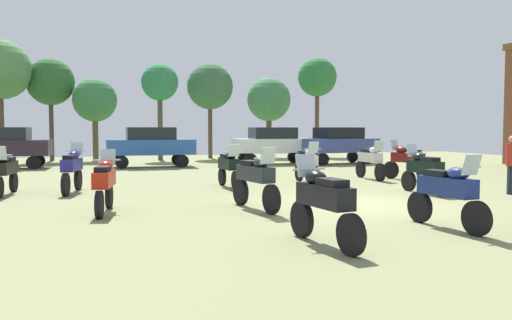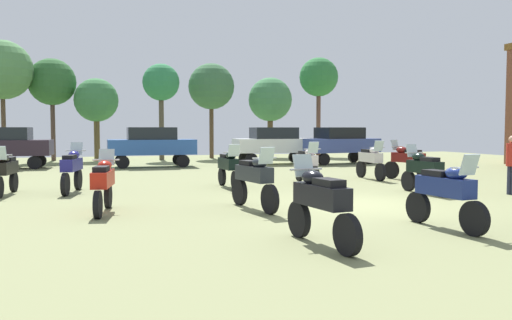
% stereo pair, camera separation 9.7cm
% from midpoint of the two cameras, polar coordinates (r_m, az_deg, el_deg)
% --- Properties ---
extents(ground_plane, '(44.00, 52.00, 0.02)m').
position_cam_midpoint_polar(ground_plane, '(13.75, 11.32, -4.77)').
color(ground_plane, '#7D8255').
extents(motorcycle_1, '(0.63, 2.15, 1.45)m').
position_cam_midpoint_polar(motorcycle_1, '(16.91, -25.30, -1.05)').
color(motorcycle_1, black).
rests_on(motorcycle_1, ground).
extents(motorcycle_3, '(0.62, 2.20, 1.49)m').
position_cam_midpoint_polar(motorcycle_3, '(20.51, 12.46, -0.02)').
color(motorcycle_3, black).
rests_on(motorcycle_3, ground).
extents(motorcycle_4, '(0.70, 2.27, 1.51)m').
position_cam_midpoint_polar(motorcycle_4, '(12.53, 0.04, -2.02)').
color(motorcycle_4, black).
rests_on(motorcycle_4, ground).
extents(motorcycle_6, '(0.62, 2.13, 1.44)m').
position_cam_midpoint_polar(motorcycle_6, '(17.21, -2.82, -0.67)').
color(motorcycle_6, black).
rests_on(motorcycle_6, ground).
extents(motorcycle_7, '(0.68, 2.13, 1.45)m').
position_cam_midpoint_polar(motorcycle_7, '(12.51, -16.01, -2.32)').
color(motorcycle_7, black).
rests_on(motorcycle_7, ground).
extents(motorcycle_8, '(0.62, 2.19, 1.49)m').
position_cam_midpoint_polar(motorcycle_8, '(18.71, 5.70, -0.29)').
color(motorcycle_8, black).
rests_on(motorcycle_8, ground).
extents(motorcycle_9, '(0.72, 2.24, 1.51)m').
position_cam_midpoint_polar(motorcycle_9, '(16.75, -19.15, -0.85)').
color(motorcycle_9, black).
rests_on(motorcycle_9, ground).
extents(motorcycle_10, '(0.62, 2.16, 1.47)m').
position_cam_midpoint_polar(motorcycle_10, '(10.74, 20.09, -3.25)').
color(motorcycle_10, black).
rests_on(motorcycle_10, ground).
extents(motorcycle_11, '(0.63, 2.17, 1.49)m').
position_cam_midpoint_polar(motorcycle_11, '(8.75, 7.32, -4.51)').
color(motorcycle_11, black).
rests_on(motorcycle_11, ground).
extents(motorcycle_12, '(0.86, 2.16, 1.50)m').
position_cam_midpoint_polar(motorcycle_12, '(20.53, 16.21, -0.05)').
color(motorcycle_12, black).
rests_on(motorcycle_12, ground).
extents(motorcycle_13, '(0.62, 2.20, 1.46)m').
position_cam_midpoint_polar(motorcycle_13, '(16.34, 17.90, -1.01)').
color(motorcycle_13, black).
rests_on(motorcycle_13, ground).
extents(car_1, '(4.31, 1.81, 2.00)m').
position_cam_midpoint_polar(car_1, '(26.96, -11.13, 1.73)').
color(car_1, black).
rests_on(car_1, ground).
extents(car_2, '(4.41, 2.07, 2.00)m').
position_cam_midpoint_polar(car_2, '(28.09, -25.51, 1.53)').
color(car_2, black).
rests_on(car_2, ground).
extents(car_3, '(4.51, 2.39, 2.00)m').
position_cam_midpoint_polar(car_3, '(29.28, 9.12, 1.88)').
color(car_3, black).
rests_on(car_3, ground).
extents(car_4, '(4.34, 1.89, 2.00)m').
position_cam_midpoint_polar(car_4, '(28.80, 2.03, 1.89)').
color(car_4, black).
rests_on(car_4, ground).
extents(person_1, '(0.34, 0.34, 1.73)m').
position_cam_midpoint_polar(person_1, '(17.05, 26.15, -0.02)').
color(person_1, '#2A2E44').
rests_on(person_1, ground).
extents(tree_1, '(3.36, 3.36, 6.96)m').
position_cam_midpoint_polar(tree_1, '(33.48, -25.73, 8.77)').
color(tree_1, brown).
rests_on(tree_1, ground).
extents(tree_2, '(2.27, 2.27, 5.93)m').
position_cam_midpoint_polar(tree_2, '(33.27, -10.16, 8.14)').
color(tree_2, '#4D4534').
rests_on(tree_2, ground).
extents(tree_3, '(2.96, 2.96, 5.40)m').
position_cam_midpoint_polar(tree_3, '(35.98, 1.63, 6.51)').
color(tree_3, brown).
rests_on(tree_3, ground).
extents(tree_5, '(2.63, 2.63, 4.98)m').
position_cam_midpoint_polar(tree_5, '(33.47, -16.83, 6.16)').
color(tree_5, brown).
rests_on(tree_5, ground).
extents(tree_6, '(2.99, 2.99, 6.18)m').
position_cam_midpoint_polar(tree_6, '(34.73, -4.79, 7.90)').
color(tree_6, '#4E3A26').
rests_on(tree_6, ground).
extents(tree_7, '(2.74, 2.74, 6.95)m').
position_cam_midpoint_polar(tree_7, '(37.89, 6.88, 8.81)').
color(tree_7, brown).
rests_on(tree_7, ground).
extents(tree_9, '(2.80, 2.80, 6.14)m').
position_cam_midpoint_polar(tree_9, '(34.14, -21.15, 7.84)').
color(tree_9, '#4E3932').
rests_on(tree_9, ground).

